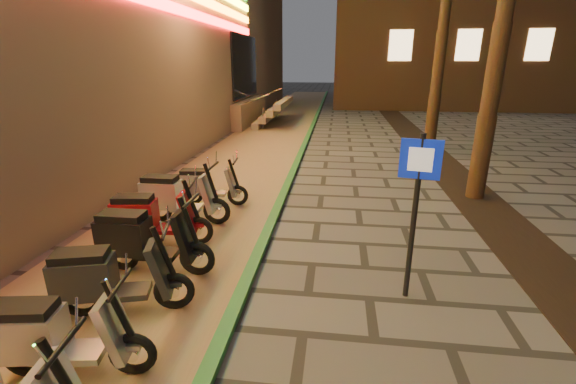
# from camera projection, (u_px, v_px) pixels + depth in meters

# --- Properties ---
(parking_strip) EXTENTS (3.40, 60.00, 0.01)m
(parking_strip) POSITION_uv_depth(u_px,v_px,m) (247.00, 159.00, 12.67)
(parking_strip) COLOR #8C7251
(parking_strip) RESTS_ON ground
(green_curb) EXTENTS (0.18, 60.00, 0.10)m
(green_curb) POSITION_uv_depth(u_px,v_px,m) (298.00, 159.00, 12.45)
(green_curb) COLOR #296E30
(green_curb) RESTS_ON ground
(planting_strip) EXTENTS (1.20, 40.00, 0.02)m
(planting_strip) POSITION_uv_depth(u_px,v_px,m) (509.00, 232.00, 7.23)
(planting_strip) COLOR black
(planting_strip) RESTS_ON ground
(pedestrian_sign) EXTENTS (0.49, 0.12, 2.24)m
(pedestrian_sign) POSITION_uv_depth(u_px,v_px,m) (416.00, 196.00, 4.81)
(pedestrian_sign) COLOR black
(pedestrian_sign) RESTS_ON ground
(scooter_4) EXTENTS (1.57, 0.65, 1.10)m
(scooter_4) POSITION_uv_depth(u_px,v_px,m) (54.00, 336.00, 3.79)
(scooter_4) COLOR black
(scooter_4) RESTS_ON ground
(scooter_5) EXTENTS (1.66, 0.83, 1.17)m
(scooter_5) POSITION_uv_depth(u_px,v_px,m) (106.00, 279.00, 4.74)
(scooter_5) COLOR black
(scooter_5) RESTS_ON ground
(scooter_6) EXTENTS (1.75, 0.61, 1.24)m
(scooter_6) POSITION_uv_depth(u_px,v_px,m) (142.00, 239.00, 5.72)
(scooter_6) COLOR black
(scooter_6) RESTS_ON ground
(scooter_7) EXTENTS (1.69, 0.68, 1.19)m
(scooter_7) POSITION_uv_depth(u_px,v_px,m) (150.00, 218.00, 6.58)
(scooter_7) COLOR black
(scooter_7) RESTS_ON ground
(scooter_8) EXTENTS (1.74, 0.61, 1.24)m
(scooter_8) POSITION_uv_depth(u_px,v_px,m) (175.00, 197.00, 7.53)
(scooter_8) COLOR black
(scooter_8) RESTS_ON ground
(scooter_9) EXTENTS (1.51, 0.54, 1.06)m
(scooter_9) POSITION_uv_depth(u_px,v_px,m) (205.00, 185.00, 8.48)
(scooter_9) COLOR black
(scooter_9) RESTS_ON ground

